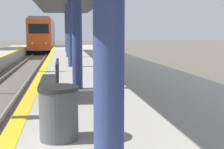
% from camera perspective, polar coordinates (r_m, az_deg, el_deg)
% --- Properties ---
extents(train, '(2.74, 16.96, 4.36)m').
position_cam_1_polar(train, '(43.90, -12.46, 7.08)').
color(train, black).
rests_on(train, ground).
extents(trash_bin, '(0.62, 0.62, 0.82)m').
position_cam_1_polar(trash_bin, '(4.82, -9.71, -6.92)').
color(trash_bin, '#4C4C51').
rests_on(trash_bin, platform_right).
extents(bench, '(0.44, 1.77, 0.92)m').
position_cam_1_polar(bench, '(7.88, -10.81, -0.68)').
color(bench, '#28282D').
rests_on(bench, platform_right).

